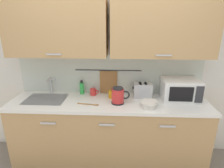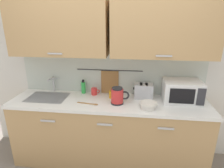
# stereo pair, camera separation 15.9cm
# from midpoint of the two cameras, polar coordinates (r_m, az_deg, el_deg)

# --- Properties ---
(counter_unit) EXTENTS (2.53, 0.64, 0.90)m
(counter_unit) POSITION_cam_midpoint_polar(r_m,az_deg,el_deg) (2.63, -3.02, -14.03)
(counter_unit) COLOR tan
(counter_unit) RESTS_ON ground
(back_wall_assembly) EXTENTS (3.70, 0.41, 2.50)m
(back_wall_assembly) POSITION_cam_midpoint_polar(r_m,az_deg,el_deg) (2.46, -2.65, 10.43)
(back_wall_assembly) COLOR silver
(back_wall_assembly) RESTS_ON ground
(sink_faucet) EXTENTS (0.09, 0.17, 0.22)m
(sink_faucet) POSITION_cam_midpoint_polar(r_m,az_deg,el_deg) (2.77, -19.76, 0.10)
(sink_faucet) COLOR #B2B5BA
(sink_faucet) RESTS_ON counter_unit
(microwave) EXTENTS (0.46, 0.35, 0.27)m
(microwave) POSITION_cam_midpoint_polar(r_m,az_deg,el_deg) (2.55, 18.24, -1.58)
(microwave) COLOR white
(microwave) RESTS_ON counter_unit
(electric_kettle) EXTENTS (0.23, 0.16, 0.21)m
(electric_kettle) POSITION_cam_midpoint_polar(r_m,az_deg,el_deg) (2.31, -0.10, -3.57)
(electric_kettle) COLOR black
(electric_kettle) RESTS_ON counter_unit
(dish_soap_bottle) EXTENTS (0.06, 0.06, 0.20)m
(dish_soap_bottle) POSITION_cam_midpoint_polar(r_m,az_deg,el_deg) (2.66, -10.79, -1.20)
(dish_soap_bottle) COLOR green
(dish_soap_bottle) RESTS_ON counter_unit
(mug_near_sink) EXTENTS (0.12, 0.08, 0.09)m
(mug_near_sink) POSITION_cam_midpoint_polar(r_m,az_deg,el_deg) (2.60, -7.44, -2.39)
(mug_near_sink) COLOR red
(mug_near_sink) RESTS_ON counter_unit
(mixing_bowl) EXTENTS (0.21, 0.21, 0.08)m
(mixing_bowl) POSITION_cam_midpoint_polar(r_m,az_deg,el_deg) (2.26, 9.17, -5.97)
(mixing_bowl) COLOR silver
(mixing_bowl) RESTS_ON counter_unit
(toaster) EXTENTS (0.26, 0.17, 0.19)m
(toaster) POSITION_cam_midpoint_polar(r_m,az_deg,el_deg) (2.53, 7.48, -1.83)
(toaster) COLOR #B7BABF
(toaster) RESTS_ON counter_unit
(mug_by_kettle) EXTENTS (0.12, 0.08, 0.09)m
(mug_by_kettle) POSITION_cam_midpoint_polar(r_m,az_deg,el_deg) (2.49, -1.89, -3.20)
(mug_by_kettle) COLOR orange
(mug_by_kettle) RESTS_ON counter_unit
(wooden_spoon) EXTENTS (0.28, 0.07, 0.01)m
(wooden_spoon) POSITION_cam_midpoint_polar(r_m,az_deg,el_deg) (2.33, -8.40, -6.17)
(wooden_spoon) COLOR #9E7042
(wooden_spoon) RESTS_ON counter_unit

